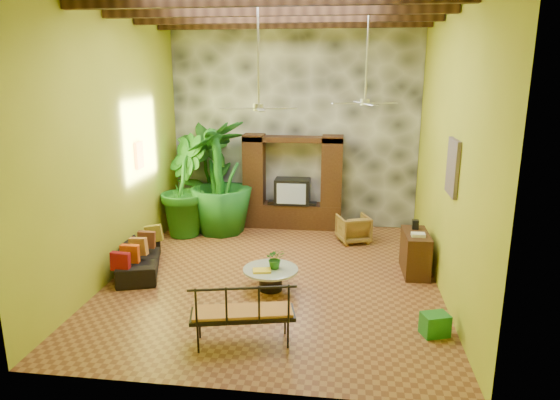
# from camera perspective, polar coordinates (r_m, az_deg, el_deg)

# --- Properties ---
(ground) EXTENTS (7.00, 7.00, 0.00)m
(ground) POSITION_cam_1_polar(r_m,az_deg,el_deg) (9.58, -0.62, -8.74)
(ground) COLOR brown
(ground) RESTS_ON ground
(back_wall) EXTENTS (6.00, 0.02, 5.00)m
(back_wall) POSITION_cam_1_polar(r_m,az_deg,el_deg) (12.34, 1.67, 8.58)
(back_wall) COLOR #A6B228
(back_wall) RESTS_ON ground
(left_wall) EXTENTS (0.02, 7.00, 5.00)m
(left_wall) POSITION_cam_1_polar(r_m,az_deg,el_deg) (9.77, -18.47, 6.24)
(left_wall) COLOR #A6B228
(left_wall) RESTS_ON ground
(right_wall) EXTENTS (0.02, 7.00, 5.00)m
(right_wall) POSITION_cam_1_polar(r_m,az_deg,el_deg) (8.97, 18.76, 5.53)
(right_wall) COLOR #A6B228
(right_wall) RESTS_ON ground
(stone_accent_wall) EXTENTS (5.98, 0.10, 4.98)m
(stone_accent_wall) POSITION_cam_1_polar(r_m,az_deg,el_deg) (12.28, 1.64, 8.55)
(stone_accent_wall) COLOR #373A3F
(stone_accent_wall) RESTS_ON ground
(ceiling_beams) EXTENTS (5.95, 5.36, 0.22)m
(ceiling_beams) POSITION_cam_1_polar(r_m,az_deg,el_deg) (8.85, -0.72, 20.99)
(ceiling_beams) COLOR #382011
(ceiling_beams) RESTS_ON ceiling
(entertainment_center) EXTENTS (2.40, 0.55, 2.30)m
(entertainment_center) POSITION_cam_1_polar(r_m,az_deg,el_deg) (12.24, 1.44, 1.24)
(entertainment_center) COLOR black
(entertainment_center) RESTS_ON ground
(ceiling_fan_front) EXTENTS (1.28, 1.28, 1.86)m
(ceiling_fan_front) POSITION_cam_1_polar(r_m,az_deg,el_deg) (8.44, -2.46, 11.91)
(ceiling_fan_front) COLOR #BABABF
(ceiling_fan_front) RESTS_ON ceiling
(ceiling_fan_back) EXTENTS (1.28, 1.28, 1.86)m
(ceiling_fan_back) POSITION_cam_1_polar(r_m,az_deg,el_deg) (9.92, 9.74, 12.13)
(ceiling_fan_back) COLOR #BABABF
(ceiling_fan_back) RESTS_ON ceiling
(wall_art_mask) EXTENTS (0.06, 0.32, 0.55)m
(wall_art_mask) POSITION_cam_1_polar(r_m,az_deg,el_deg) (10.71, -15.80, 4.95)
(wall_art_mask) COLOR #C69017
(wall_art_mask) RESTS_ON left_wall
(wall_art_painting) EXTENTS (0.06, 0.70, 0.90)m
(wall_art_painting) POSITION_cam_1_polar(r_m,az_deg,el_deg) (8.42, 19.13, 3.55)
(wall_art_painting) COLOR #2B659E
(wall_art_painting) RESTS_ON right_wall
(sofa) EXTENTS (1.25, 1.96, 0.53)m
(sofa) POSITION_cam_1_polar(r_m,az_deg,el_deg) (10.13, -15.77, -6.35)
(sofa) COLOR black
(sofa) RESTS_ON ground
(wicker_armchair) EXTENTS (0.85, 0.86, 0.62)m
(wicker_armchair) POSITION_cam_1_polar(r_m,az_deg,el_deg) (11.47, 8.38, -3.25)
(wicker_armchair) COLOR olive
(wicker_armchair) RESTS_ON ground
(tall_plant_a) EXTENTS (1.62, 1.56, 2.56)m
(tall_plant_a) POSITION_cam_1_polar(r_m,az_deg,el_deg) (12.48, -8.35, 2.82)
(tall_plant_a) COLOR #1E5917
(tall_plant_a) RESTS_ON ground
(tall_plant_b) EXTENTS (1.42, 1.57, 2.35)m
(tall_plant_b) POSITION_cam_1_polar(r_m,az_deg,el_deg) (11.88, -11.07, 1.61)
(tall_plant_b) COLOR #1D6219
(tall_plant_b) RESTS_ON ground
(tall_plant_c) EXTENTS (2.00, 2.00, 2.69)m
(tall_plant_c) POSITION_cam_1_polar(r_m,az_deg,el_deg) (11.85, -6.91, 2.58)
(tall_plant_c) COLOR #185E1C
(tall_plant_c) RESTS_ON ground
(coffee_table) EXTENTS (0.98, 0.98, 0.40)m
(coffee_table) POSITION_cam_1_polar(r_m,az_deg,el_deg) (8.95, -1.08, -8.70)
(coffee_table) COLOR black
(coffee_table) RESTS_ON ground
(centerpiece_plant) EXTENTS (0.39, 0.36, 0.37)m
(centerpiece_plant) POSITION_cam_1_polar(r_m,az_deg,el_deg) (8.84, -0.54, -6.70)
(centerpiece_plant) COLOR #1E5E18
(centerpiece_plant) RESTS_ON coffee_table
(yellow_tray) EXTENTS (0.35, 0.28, 0.03)m
(yellow_tray) POSITION_cam_1_polar(r_m,az_deg,el_deg) (8.77, -2.09, -8.07)
(yellow_tray) COLOR gold
(yellow_tray) RESTS_ON coffee_table
(iron_bench) EXTENTS (1.54, 0.85, 0.57)m
(iron_bench) POSITION_cam_1_polar(r_m,az_deg,el_deg) (7.15, -4.43, -12.55)
(iron_bench) COLOR black
(iron_bench) RESTS_ON ground
(side_console) EXTENTS (0.48, 1.02, 0.81)m
(side_console) POSITION_cam_1_polar(r_m,az_deg,el_deg) (9.95, 15.20, -5.85)
(side_console) COLOR #331F10
(side_console) RESTS_ON ground
(green_bin) EXTENTS (0.45, 0.40, 0.33)m
(green_bin) POSITION_cam_1_polar(r_m,az_deg,el_deg) (7.91, 17.29, -13.43)
(green_bin) COLOR #20793E
(green_bin) RESTS_ON ground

